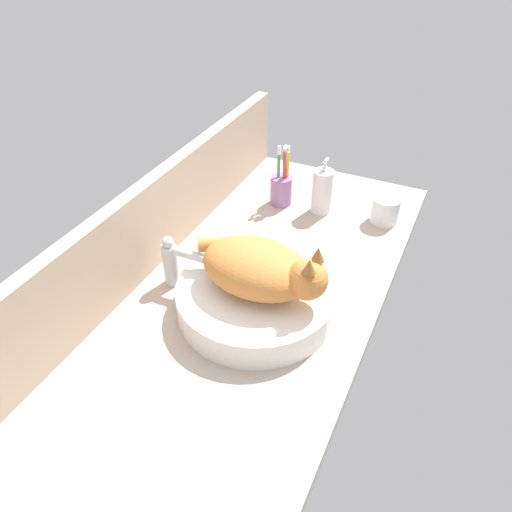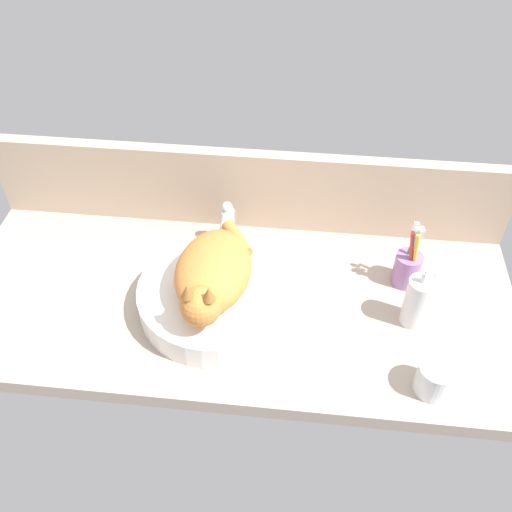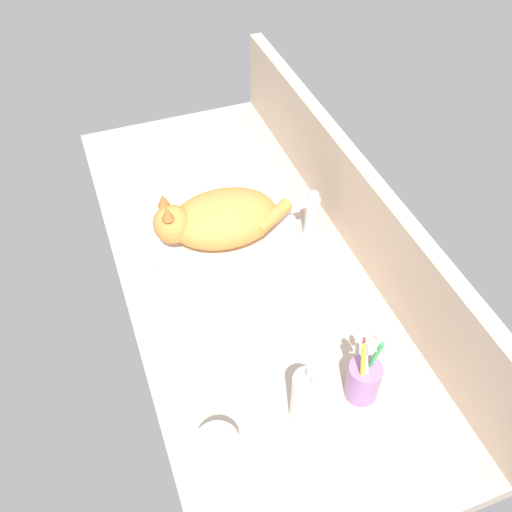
{
  "view_description": "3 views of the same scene",
  "coord_description": "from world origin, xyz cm",
  "px_view_note": "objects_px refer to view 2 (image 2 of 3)",
  "views": [
    {
      "loc": [
        -79.41,
        -39.11,
        79.86
      ],
      "look_at": [
        3.09,
        -0.16,
        9.41
      ],
      "focal_mm": 35.0,
      "sensor_mm": 36.0,
      "label": 1
    },
    {
      "loc": [
        15.12,
        -90.73,
        104.01
      ],
      "look_at": [
        4.92,
        2.98,
        11.42
      ],
      "focal_mm": 40.0,
      "sensor_mm": 36.0,
      "label": 2
    },
    {
      "loc": [
        88.83,
        -30.18,
        100.58
      ],
      "look_at": [
        8.05,
        -0.24,
        10.33
      ],
      "focal_mm": 40.0,
      "sensor_mm": 36.0,
      "label": 3
    }
  ],
  "objects_px": {
    "water_glass": "(435,379)",
    "faucet": "(227,225)",
    "cat": "(212,274)",
    "toothbrush_cup": "(408,267)",
    "sink_basin": "(215,297)",
    "soap_dispenser": "(417,301)"
  },
  "relations": [
    {
      "from": "faucet",
      "to": "toothbrush_cup",
      "type": "bearing_deg",
      "value": -10.41
    },
    {
      "from": "sink_basin",
      "to": "faucet",
      "type": "height_order",
      "value": "faucet"
    },
    {
      "from": "water_glass",
      "to": "faucet",
      "type": "bearing_deg",
      "value": 141.48
    },
    {
      "from": "faucet",
      "to": "toothbrush_cup",
      "type": "relative_size",
      "value": 0.73
    },
    {
      "from": "faucet",
      "to": "soap_dispenser",
      "type": "height_order",
      "value": "soap_dispenser"
    },
    {
      "from": "cat",
      "to": "toothbrush_cup",
      "type": "height_order",
      "value": "cat"
    },
    {
      "from": "sink_basin",
      "to": "faucet",
      "type": "relative_size",
      "value": 2.65
    },
    {
      "from": "soap_dispenser",
      "to": "water_glass",
      "type": "height_order",
      "value": "soap_dispenser"
    },
    {
      "from": "sink_basin",
      "to": "cat",
      "type": "bearing_deg",
      "value": -89.61
    },
    {
      "from": "sink_basin",
      "to": "faucet",
      "type": "bearing_deg",
      "value": 90.42
    },
    {
      "from": "sink_basin",
      "to": "soap_dispenser",
      "type": "xyz_separation_m",
      "value": [
        0.46,
        0.01,
        0.03
      ]
    },
    {
      "from": "cat",
      "to": "faucet",
      "type": "distance_m",
      "value": 0.23
    },
    {
      "from": "faucet",
      "to": "soap_dispenser",
      "type": "xyz_separation_m",
      "value": [
        0.46,
        -0.21,
        -0.01
      ]
    },
    {
      "from": "cat",
      "to": "faucet",
      "type": "bearing_deg",
      "value": 90.42
    },
    {
      "from": "faucet",
      "to": "water_glass",
      "type": "xyz_separation_m",
      "value": [
        0.49,
        -0.39,
        -0.04
      ]
    },
    {
      "from": "toothbrush_cup",
      "to": "water_glass",
      "type": "xyz_separation_m",
      "value": [
        0.03,
        -0.31,
        -0.02
      ]
    },
    {
      "from": "faucet",
      "to": "toothbrush_cup",
      "type": "height_order",
      "value": "toothbrush_cup"
    },
    {
      "from": "soap_dispenser",
      "to": "cat",
      "type": "bearing_deg",
      "value": -177.48
    },
    {
      "from": "cat",
      "to": "water_glass",
      "type": "relative_size",
      "value": 4.04
    },
    {
      "from": "water_glass",
      "to": "toothbrush_cup",
      "type": "bearing_deg",
      "value": 96.47
    },
    {
      "from": "cat",
      "to": "toothbrush_cup",
      "type": "xyz_separation_m",
      "value": [
        0.45,
        0.14,
        -0.07
      ]
    },
    {
      "from": "soap_dispenser",
      "to": "toothbrush_cup",
      "type": "distance_m",
      "value": 0.12
    }
  ]
}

